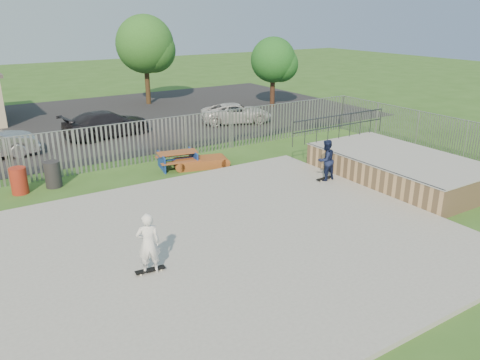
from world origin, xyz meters
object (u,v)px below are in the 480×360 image
skater_navy (326,160)px  skater_white (148,243)px  funbox (201,163)px  tree_mid (145,44)px  trash_bin_red (19,181)px  tree_right (273,60)px  trash_bin_grey (53,174)px  car_dark (107,124)px  car_white (236,113)px  picnic_table (178,160)px

skater_navy → skater_white: (-8.85, -2.98, 0.00)m
funbox → tree_mid: size_ratio=0.35×
trash_bin_red → tree_right: (18.81, 9.18, 2.85)m
skater_navy → trash_bin_red: bearing=-30.1°
tree_mid → tree_right: 9.54m
trash_bin_grey → car_dark: (4.35, 6.82, 0.21)m
car_white → skater_navy: 11.71m
car_white → funbox: bearing=157.2°
trash_bin_red → skater_white: skater_white is taller
car_white → tree_right: (5.21, 3.29, 2.74)m
picnic_table → tree_right: tree_right is taller
skater_navy → skater_white: 9.34m
car_white → skater_white: size_ratio=2.61×
trash_bin_grey → car_white: 13.63m
picnic_table → trash_bin_red: trash_bin_red is taller
trash_bin_grey → skater_white: skater_white is taller
car_white → trash_bin_red: bearing=132.8°
picnic_table → funbox: size_ratio=0.88×
tree_mid → skater_white: size_ratio=3.88×
funbox → car_dark: car_dark is taller
funbox → car_dark: size_ratio=0.46×
trash_bin_grey → tree_right: bearing=27.5°
trash_bin_red → skater_navy: 12.11m
car_white → skater_white: bearing=160.3°
picnic_table → trash_bin_grey: size_ratio=1.87×
car_dark → car_white: size_ratio=1.13×
funbox → car_white: bearing=62.3°
funbox → tree_right: size_ratio=0.45×
picnic_table → tree_mid: (4.84, 15.46, 4.03)m
funbox → skater_white: bearing=-111.6°
trash_bin_grey → skater_navy: 11.02m
tree_right → skater_white: (-16.87, -17.63, -2.38)m
tree_right → skater_navy: size_ratio=2.97×
picnic_table → tree_right: 15.83m
tree_mid → skater_navy: bearing=-91.7°
tree_right → trash_bin_grey: bearing=-152.5°
tree_mid → skater_navy: size_ratio=3.88×
trash_bin_red → trash_bin_grey: bearing=2.7°
trash_bin_red → tree_mid: (11.39, 15.08, 3.89)m
skater_white → car_white: bearing=-113.0°
trash_bin_red → tree_right: tree_right is taller
picnic_table → trash_bin_red: (-6.55, 0.38, 0.14)m
picnic_table → skater_navy: size_ratio=1.19×
tree_mid → tree_right: size_ratio=1.30×
picnic_table → trash_bin_grey: trash_bin_grey is taller
car_dark → picnic_table: bearing=177.7°
tree_mid → trash_bin_red: bearing=-127.0°
funbox → trash_bin_red: trash_bin_red is taller
trash_bin_grey → tree_mid: (10.12, 15.02, 3.88)m
car_dark → trash_bin_grey: bearing=137.9°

